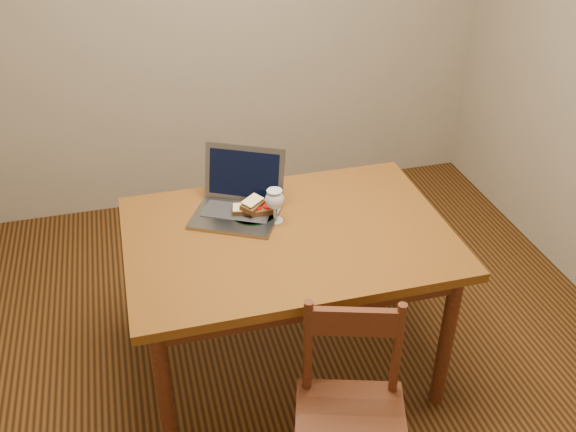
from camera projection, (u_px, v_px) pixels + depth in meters
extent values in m
cube|color=black|center=(298.00, 362.00, 3.00)|extent=(3.20, 3.20, 0.02)
cube|color=#52300D|center=(288.00, 237.00, 2.59)|extent=(1.30, 0.90, 0.04)
cylinder|color=#36190B|center=(165.00, 397.00, 2.37)|extent=(0.06, 0.06, 0.70)
cylinder|color=#36190B|center=(446.00, 340.00, 2.62)|extent=(0.06, 0.06, 0.70)
cylinder|color=#36190B|center=(149.00, 276.00, 2.97)|extent=(0.06, 0.06, 0.70)
cylinder|color=#36190B|center=(379.00, 240.00, 3.22)|extent=(0.06, 0.06, 0.70)
cube|color=#36190B|center=(351.00, 423.00, 2.22)|extent=(0.47, 0.46, 0.04)
cube|color=#36190B|center=(354.00, 322.00, 2.16)|extent=(0.30, 0.12, 0.11)
cylinder|color=black|center=(253.00, 214.00, 2.68)|extent=(0.20, 0.20, 0.02)
cube|color=slate|center=(235.00, 217.00, 2.66)|extent=(0.42, 0.37, 0.02)
cube|color=slate|center=(244.00, 173.00, 2.72)|extent=(0.34, 0.23, 0.24)
cube|color=black|center=(244.00, 173.00, 2.72)|extent=(0.29, 0.19, 0.19)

